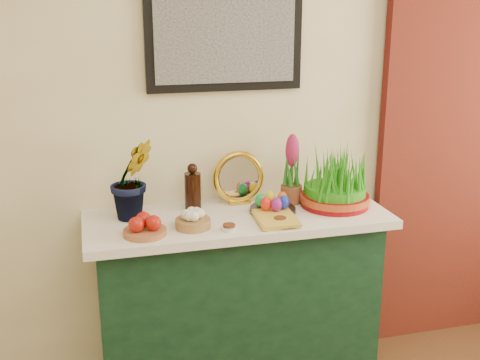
# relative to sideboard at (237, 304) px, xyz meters

# --- Properties ---
(sideboard) EXTENTS (1.30, 0.45, 0.85)m
(sideboard) POSITION_rel_sideboard_xyz_m (0.00, 0.00, 0.00)
(sideboard) COLOR #153A1F
(sideboard) RESTS_ON ground
(tablecloth) EXTENTS (1.40, 0.55, 0.04)m
(tablecloth) POSITION_rel_sideboard_xyz_m (0.00, 0.00, 0.45)
(tablecloth) COLOR white
(tablecloth) RESTS_ON sideboard
(hyacinth_green) EXTENTS (0.29, 0.27, 0.49)m
(hyacinth_green) POSITION_rel_sideboard_xyz_m (-0.47, 0.07, 0.71)
(hyacinth_green) COLOR #236C1C
(hyacinth_green) RESTS_ON tablecloth
(apple_bowl) EXTENTS (0.21, 0.21, 0.09)m
(apple_bowl) POSITION_rel_sideboard_xyz_m (-0.44, -0.15, 0.50)
(apple_bowl) COLOR #9F5932
(apple_bowl) RESTS_ON tablecloth
(garlic_basket) EXTENTS (0.17, 0.17, 0.09)m
(garlic_basket) POSITION_rel_sideboard_xyz_m (-0.23, -0.12, 0.50)
(garlic_basket) COLOR olive
(garlic_basket) RESTS_ON tablecloth
(vinegar_cruet) EXTENTS (0.08, 0.08, 0.22)m
(vinegar_cruet) POSITION_rel_sideboard_xyz_m (-0.18, 0.12, 0.56)
(vinegar_cruet) COLOR black
(vinegar_cruet) RESTS_ON tablecloth
(mirror) EXTENTS (0.26, 0.08, 0.26)m
(mirror) POSITION_rel_sideboard_xyz_m (0.05, 0.16, 0.59)
(mirror) COLOR gold
(mirror) RESTS_ON tablecloth
(book) EXTENTS (0.18, 0.25, 0.03)m
(book) POSITION_rel_sideboard_xyz_m (0.05, -0.13, 0.48)
(book) COLOR gold
(book) RESTS_ON tablecloth
(spice_dish_left) EXTENTS (0.07, 0.07, 0.03)m
(spice_dish_left) POSITION_rel_sideboard_xyz_m (-0.09, -0.19, 0.48)
(spice_dish_left) COLOR silver
(spice_dish_left) RESTS_ON tablecloth
(spice_dish_right) EXTENTS (0.07, 0.07, 0.03)m
(spice_dish_right) POSITION_rel_sideboard_xyz_m (0.16, -0.16, 0.48)
(spice_dish_right) COLOR silver
(spice_dish_right) RESTS_ON tablecloth
(egg_plate) EXTENTS (0.26, 0.26, 0.09)m
(egg_plate) POSITION_rel_sideboard_xyz_m (0.17, -0.02, 0.50)
(egg_plate) COLOR black
(egg_plate) RESTS_ON tablecloth
(hyacinth_pink) EXTENTS (0.10, 0.10, 0.34)m
(hyacinth_pink) POSITION_rel_sideboard_xyz_m (0.30, 0.10, 0.62)
(hyacinth_pink) COLOR brown
(hyacinth_pink) RESTS_ON tablecloth
(wheatgrass_sabzeh) EXTENTS (0.33, 0.33, 0.27)m
(wheatgrass_sabzeh) POSITION_rel_sideboard_xyz_m (0.48, -0.01, 0.58)
(wheatgrass_sabzeh) COLOR maroon
(wheatgrass_sabzeh) RESTS_ON tablecloth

